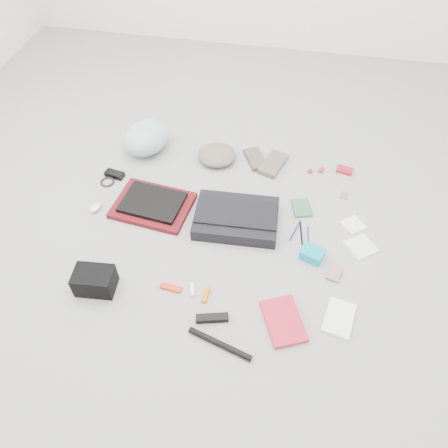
% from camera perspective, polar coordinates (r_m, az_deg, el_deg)
% --- Properties ---
extents(ground_plane, '(4.00, 4.00, 0.00)m').
position_cam_1_polar(ground_plane, '(2.28, -0.00, -0.83)').
color(ground_plane, gray).
extents(messenger_bag, '(0.45, 0.33, 0.07)m').
position_cam_1_polar(messenger_bag, '(2.29, 1.61, 0.75)').
color(messenger_bag, black).
rests_on(messenger_bag, ground_plane).
extents(bag_flap, '(0.43, 0.21, 0.01)m').
position_cam_1_polar(bag_flap, '(2.25, 1.63, 1.46)').
color(bag_flap, black).
rests_on(bag_flap, messenger_bag).
extents(laptop_sleeve, '(0.44, 0.35, 0.03)m').
position_cam_1_polar(laptop_sleeve, '(2.41, -9.27, 2.42)').
color(laptop_sleeve, '#540D12').
rests_on(laptop_sleeve, ground_plane).
extents(laptop, '(0.34, 0.27, 0.02)m').
position_cam_1_polar(laptop, '(2.39, -9.34, 2.83)').
color(laptop, black).
rests_on(laptop, laptop_sleeve).
extents(bike_helmet, '(0.33, 0.37, 0.19)m').
position_cam_1_polar(bike_helmet, '(2.73, -10.10, 11.08)').
color(bike_helmet, '#9CC7C3').
rests_on(bike_helmet, ground_plane).
extents(beanie, '(0.24, 0.23, 0.08)m').
position_cam_1_polar(beanie, '(2.65, -0.95, 9.02)').
color(beanie, '#6C5E4F').
rests_on(beanie, ground_plane).
extents(mitten_left, '(0.17, 0.21, 0.03)m').
position_cam_1_polar(mitten_left, '(2.66, 4.13, 8.47)').
color(mitten_left, brown).
rests_on(mitten_left, ground_plane).
extents(mitten_right, '(0.17, 0.24, 0.03)m').
position_cam_1_polar(mitten_right, '(2.64, 6.45, 7.80)').
color(mitten_right, brown).
rests_on(mitten_right, ground_plane).
extents(power_brick, '(0.12, 0.07, 0.03)m').
position_cam_1_polar(power_brick, '(2.63, -14.10, 6.31)').
color(power_brick, black).
rests_on(power_brick, ground_plane).
extents(cable_coil, '(0.10, 0.10, 0.01)m').
position_cam_1_polar(cable_coil, '(2.61, -15.00, 5.33)').
color(cable_coil, black).
rests_on(cable_coil, ground_plane).
extents(mouse, '(0.07, 0.09, 0.03)m').
position_cam_1_polar(mouse, '(2.47, -16.42, 2.16)').
color(mouse, silver).
rests_on(mouse, ground_plane).
extents(camera_bag, '(0.19, 0.14, 0.12)m').
position_cam_1_polar(camera_bag, '(2.10, -16.53, -7.11)').
color(camera_bag, black).
rests_on(camera_bag, ground_plane).
extents(multitool, '(0.10, 0.04, 0.02)m').
position_cam_1_polar(multitool, '(2.07, -6.95, -8.27)').
color(multitool, red).
rests_on(multitool, ground_plane).
extents(toiletry_tube_white, '(0.04, 0.08, 0.02)m').
position_cam_1_polar(toiletry_tube_white, '(2.05, -4.15, -8.51)').
color(toiletry_tube_white, silver).
rests_on(toiletry_tube_white, ground_plane).
extents(toiletry_tube_orange, '(0.03, 0.08, 0.02)m').
position_cam_1_polar(toiletry_tube_orange, '(2.03, -2.38, -9.25)').
color(toiletry_tube_orange, '#D96901').
rests_on(toiletry_tube_orange, ground_plane).
extents(u_lock, '(0.15, 0.07, 0.03)m').
position_cam_1_polar(u_lock, '(1.97, -1.55, -12.18)').
color(u_lock, black).
rests_on(u_lock, ground_plane).
extents(bike_pump, '(0.29, 0.11, 0.03)m').
position_cam_1_polar(bike_pump, '(1.91, -0.54, -15.40)').
color(bike_pump, black).
rests_on(bike_pump, ground_plane).
extents(book_red, '(0.23, 0.27, 0.02)m').
position_cam_1_polar(book_red, '(1.98, 7.75, -12.47)').
color(book_red, red).
rests_on(book_red, ground_plane).
extents(book_white, '(0.15, 0.20, 0.02)m').
position_cam_1_polar(book_white, '(2.04, 14.80, -11.79)').
color(book_white, white).
rests_on(book_white, ground_plane).
extents(notepad, '(0.13, 0.15, 0.01)m').
position_cam_1_polar(notepad, '(2.41, 10.10, 2.07)').
color(notepad, '#33593C').
rests_on(notepad, ground_plane).
extents(pen_blue, '(0.05, 0.15, 0.01)m').
position_cam_1_polar(pen_blue, '(2.30, 9.26, -0.82)').
color(pen_blue, navy).
rests_on(pen_blue, ground_plane).
extents(pen_black, '(0.03, 0.15, 0.01)m').
position_cam_1_polar(pen_black, '(2.30, 10.05, -1.15)').
color(pen_black, black).
rests_on(pen_black, ground_plane).
extents(pen_navy, '(0.02, 0.14, 0.01)m').
position_cam_1_polar(pen_navy, '(2.28, 10.94, -1.68)').
color(pen_navy, navy).
rests_on(pen_navy, ground_plane).
extents(accordion_wallet, '(0.13, 0.12, 0.05)m').
position_cam_1_polar(accordion_wallet, '(2.19, 11.45, -3.85)').
color(accordion_wallet, '#03A2AF').
rests_on(accordion_wallet, ground_plane).
extents(card_deck, '(0.08, 0.10, 0.02)m').
position_cam_1_polar(card_deck, '(2.17, 14.18, -6.26)').
color(card_deck, gray).
rests_on(card_deck, ground_plane).
extents(napkin_top, '(0.14, 0.14, 0.01)m').
position_cam_1_polar(napkin_top, '(2.40, 16.51, -0.10)').
color(napkin_top, silver).
rests_on(napkin_top, ground_plane).
extents(napkin_bottom, '(0.18, 0.18, 0.01)m').
position_cam_1_polar(napkin_bottom, '(2.31, 17.47, -2.82)').
color(napkin_bottom, silver).
rests_on(napkin_bottom, ground_plane).
extents(lollipop_a, '(0.03, 0.03, 0.03)m').
position_cam_1_polar(lollipop_a, '(2.63, 11.17, 6.80)').
color(lollipop_a, '#AB1F0D').
rests_on(lollipop_a, ground_plane).
extents(lollipop_b, '(0.03, 0.03, 0.03)m').
position_cam_1_polar(lollipop_b, '(2.64, 12.53, 6.84)').
color(lollipop_b, red).
rests_on(lollipop_b, ground_plane).
extents(lollipop_c, '(0.03, 0.03, 0.02)m').
position_cam_1_polar(lollipop_c, '(2.66, 12.69, 7.03)').
color(lollipop_c, maroon).
rests_on(lollipop_c, ground_plane).
extents(altoids_tin, '(0.10, 0.08, 0.02)m').
position_cam_1_polar(altoids_tin, '(2.68, 15.48, 6.79)').
color(altoids_tin, '#A61724').
rests_on(altoids_tin, ground_plane).
extents(stamp_sheet, '(0.05, 0.06, 0.00)m').
position_cam_1_polar(stamp_sheet, '(2.54, 15.48, 3.58)').
color(stamp_sheet, slate).
rests_on(stamp_sheet, ground_plane).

